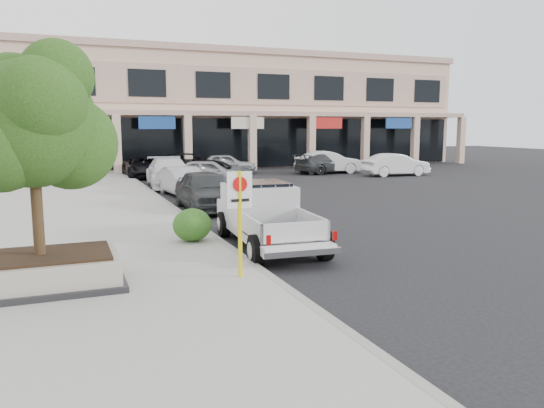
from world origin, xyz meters
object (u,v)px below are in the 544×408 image
Objects in this scene: pickup_truck at (269,216)px; lot_car_f at (396,165)px; curb_car_d at (143,167)px; curb_car_b at (184,182)px; curb_car_c at (169,173)px; lot_car_e at (226,164)px; lot_car_d at (191,164)px; planter at (41,271)px; lot_car_c at (327,163)px; lot_car_a at (209,173)px; no_parking_sign at (240,209)px; curb_car_a at (206,190)px; planter_tree at (39,125)px; lot_car_b at (329,162)px.

pickup_truck is 23.14m from lot_car_f.
curb_car_b is at bearing -87.90° from curb_car_d.
curb_car_c is 8.51m from lot_car_e.
lot_car_d is 1.33× the size of lot_car_e.
lot_car_f reaches higher than planter.
lot_car_c reaches higher than lot_car_e.
curb_car_b is 4.00m from curb_car_c.
pickup_truck reaches higher than lot_car_c.
planter is 0.71× the size of lot_car_a.
no_parking_sign is 25.44m from lot_car_d.
planter is 0.76× the size of curb_car_b.
lot_car_c is at bearing -7.61° from curb_car_d.
no_parking_sign reaches higher than lot_car_e.
curb_car_b is (2.00, 14.79, -0.94)m from no_parking_sign.
curb_car_b is at bearing 168.37° from lot_car_e.
lot_car_e is (5.52, 22.40, -0.16)m from pickup_truck.
planter is at bearing -120.36° from curb_car_b.
pickup_truck is 15.46m from lot_car_a.
curb_car_d is at bearing 74.92° from lot_car_f.
lot_car_d reaches higher than lot_car_c.
curb_car_a is 16.17m from lot_car_e.
curb_car_a is (5.74, 9.24, -2.61)m from planter_tree.
curb_car_d is at bearing 93.52° from lot_car_b.
no_parking_sign reaches higher than planter.
lot_car_e is at bearing 73.87° from no_parking_sign.
curb_car_c is (0.15, 8.57, 0.01)m from curb_car_a.
lot_car_b is (12.47, 13.05, -0.02)m from curb_car_a.
lot_car_e is at bearing 83.44° from lot_car_b.
lot_car_a is (8.03, 17.32, -2.65)m from planter_tree.
curb_car_a reaches higher than curb_car_b.
lot_car_b is 1.05× the size of lot_car_f.
curb_car_a is (5.87, 9.39, 0.33)m from planter.
planter_tree is at bearing -156.15° from pickup_truck.
curb_car_c is at bearing 156.49° from lot_car_e.
lot_car_e is (11.33, 24.61, 0.24)m from planter.
curb_car_c is 15.71m from lot_car_f.
no_parking_sign is 0.48× the size of lot_car_b.
planter is 0.57× the size of lot_car_d.
lot_car_b is at bearing 62.24° from pickup_truck.
lot_car_d reaches higher than lot_car_a.
lot_car_d is 2.71m from lot_car_e.
planter_tree is 19.28m from lot_car_a.
lot_car_b is 0.14m from lot_car_c.
planter is 4.22m from no_parking_sign.
curb_car_c is 1.22× the size of lot_car_f.
curb_car_b is 0.94× the size of lot_car_a.
planter_tree reaches higher than lot_car_b.
lot_car_c is (18.24, 22.52, 0.26)m from planter.
lot_car_a reaches higher than curb_car_d.
no_parking_sign reaches higher than lot_car_b.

